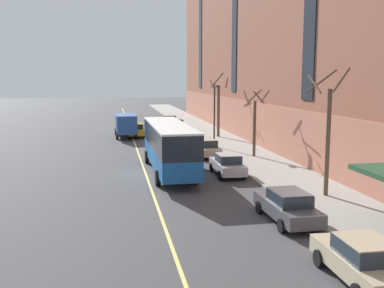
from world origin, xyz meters
The scene contains 18 objects.
ground_plane centered at (0.00, 0.00, 0.00)m, with size 260.00×260.00×0.00m, color #424244.
sidewalk centered at (9.35, 3.00, 0.07)m, with size 5.17×160.00×0.15m, color #9E9B93.
city_bus centered at (1.51, 0.11, 2.08)m, with size 2.89×12.23×3.59m.
parked_car_darkgray_1 centered at (5.68, -11.92, 0.78)m, with size 1.99×4.79×1.56m.
parked_car_silver_2 centered at (5.48, -1.33, 0.78)m, with size 1.94×4.55×1.56m.
parked_car_champagne_3 centered at (5.54, 6.49, 0.78)m, with size 2.07×4.84×1.56m.
parked_car_white_4 centered at (5.43, 13.73, 0.78)m, with size 2.07×4.33×1.56m.
parked_car_champagne_5 centered at (5.69, -18.49, 0.78)m, with size 2.04×4.46×1.56m.
parked_car_red_6 centered at (5.59, 25.69, 0.78)m, with size 2.11×4.40×1.56m.
parked_car_champagne_7 centered at (5.58, 32.41, 0.78)m, with size 2.13×4.83×1.56m.
box_truck centered at (-0.97, 20.43, 1.58)m, with size 2.47×6.78×2.73m.
taxi_cab centered at (0.23, 21.19, 0.78)m, with size 2.00×4.61×1.56m.
street_tree_near_corner centered at (9.52, -8.09, 3.78)m, with size 1.91×1.92×7.26m.
street_tree_mid_block centered at (9.56, 5.19, 3.16)m, with size 1.87×1.82×5.75m.
street_tree_far_uptown centered at (9.55, 18.53, 3.64)m, with size 2.02×1.91×7.31m.
street_lamp centered at (7.37, 10.88, 3.93)m, with size 0.36×1.48×6.06m.
fire_hydrant centered at (7.27, 20.43, 0.49)m, with size 0.42×0.24×0.72m.
lane_centerline centered at (-0.19, 3.00, 0.00)m, with size 0.16×140.00×0.01m, color #E0D66B.
Camera 1 is at (-2.44, -31.55, 6.82)m, focal length 42.00 mm.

